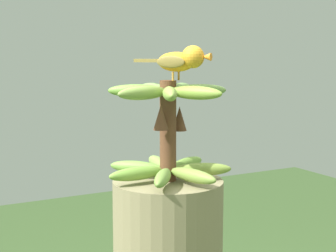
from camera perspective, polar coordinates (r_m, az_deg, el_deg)
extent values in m
cylinder|color=brown|center=(1.31, 0.00, -0.53)|extent=(0.04, 0.04, 0.24)
ellipsoid|color=#7C9D47|center=(1.41, -1.03, -3.93)|extent=(0.06, 0.15, 0.03)
ellipsoid|color=#6FA240|center=(1.36, -3.30, -4.35)|extent=(0.12, 0.13, 0.03)
ellipsoid|color=#75A23D|center=(1.29, -3.23, -5.03)|extent=(0.15, 0.04, 0.03)
ellipsoid|color=olive|center=(1.25, -0.56, -5.45)|extent=(0.11, 0.14, 0.03)
ellipsoid|color=olive|center=(1.27, 2.60, -5.22)|extent=(0.07, 0.15, 0.03)
ellipsoid|color=olive|center=(1.34, 3.59, -4.56)|extent=(0.15, 0.09, 0.03)
ellipsoid|color=olive|center=(1.40, 1.92, -4.02)|extent=(0.14, 0.10, 0.03)
ellipsoid|color=#6B934B|center=(1.37, 1.23, 3.87)|extent=(0.13, 0.12, 0.03)
ellipsoid|color=#6E9248|center=(1.37, -1.54, 3.86)|extent=(0.03, 0.15, 0.03)
ellipsoid|color=#6B9B39|center=(1.32, -3.28, 3.70)|extent=(0.13, 0.12, 0.03)
ellipsoid|color=olive|center=(1.25, -2.61, 3.49)|extent=(0.15, 0.06, 0.03)
ellipsoid|color=olive|center=(1.23, 0.19, 3.41)|extent=(0.09, 0.15, 0.03)
ellipsoid|color=olive|center=(1.26, 2.83, 3.51)|extent=(0.09, 0.14, 0.03)
ellipsoid|color=olive|center=(1.32, 3.18, 3.72)|extent=(0.15, 0.06, 0.03)
cone|color=brown|center=(1.34, 1.22, 0.78)|extent=(0.04, 0.04, 0.06)
cone|color=brown|center=(1.26, -0.75, 0.92)|extent=(0.04, 0.04, 0.06)
cylinder|color=#C68933|center=(1.28, 0.63, 5.23)|extent=(0.01, 0.00, 0.02)
cylinder|color=#C68933|center=(1.31, 1.13, 5.28)|extent=(0.00, 0.01, 0.02)
ellipsoid|color=orange|center=(1.29, 0.89, 6.76)|extent=(0.09, 0.10, 0.05)
ellipsoid|color=olive|center=(1.27, 0.27, 6.74)|extent=(0.05, 0.06, 0.03)
ellipsoid|color=olive|center=(1.31, 1.10, 6.77)|extent=(0.05, 0.06, 0.03)
cube|color=olive|center=(1.32, -2.14, 6.88)|extent=(0.06, 0.07, 0.01)
sphere|color=gold|center=(1.27, 2.64, 7.26)|extent=(0.05, 0.05, 0.05)
sphere|color=black|center=(1.29, 3.26, 7.44)|extent=(0.01, 0.01, 0.01)
cone|color=orange|center=(1.26, 4.02, 7.25)|extent=(0.03, 0.03, 0.02)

